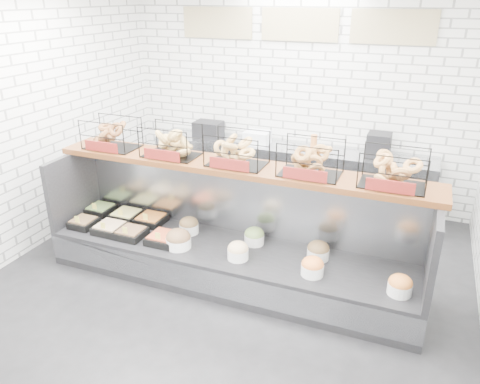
% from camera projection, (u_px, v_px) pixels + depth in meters
% --- Properties ---
extents(ground, '(5.50, 5.50, 0.00)m').
position_uv_depth(ground, '(218.00, 294.00, 4.87)').
color(ground, black).
rests_on(ground, ground).
extents(room_shell, '(5.02, 5.51, 3.01)m').
position_uv_depth(room_shell, '(240.00, 85.00, 4.57)').
color(room_shell, white).
rests_on(room_shell, ground).
extents(display_case, '(4.00, 0.90, 1.20)m').
position_uv_depth(display_case, '(228.00, 251.00, 5.04)').
color(display_case, black).
rests_on(display_case, ground).
extents(bagel_shelf, '(4.10, 0.50, 0.40)m').
position_uv_depth(bagel_shelf, '(237.00, 153.00, 4.77)').
color(bagel_shelf, '#49240F').
rests_on(bagel_shelf, display_case).
extents(prep_counter, '(4.00, 0.60, 1.20)m').
position_uv_depth(prep_counter, '(287.00, 175.00, 6.76)').
color(prep_counter, '#93969B').
rests_on(prep_counter, ground).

